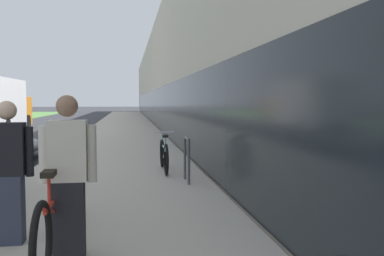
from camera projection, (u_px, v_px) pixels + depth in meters
The scene contains 8 objects.
sidewalk_slab at pixel (123, 129), 23.91m from camera, with size 3.73×70.00×0.14m.
storefront_facade at pixel (216, 80), 32.61m from camera, with size 10.01×70.00×6.45m.
tandem_bicycle at pixel (61, 210), 4.48m from camera, with size 0.52×2.82×0.92m.
person_rider at pixel (68, 177), 4.11m from camera, with size 0.54×0.21×1.59m.
person_bystander at pixel (9, 172), 4.56m from camera, with size 0.52×0.20×1.53m.
bike_rack_hoop at pixel (187, 155), 8.06m from camera, with size 0.05×0.60×0.84m.
cruiser_bike_nearest at pixel (164, 155), 9.28m from camera, with size 0.52×1.76×0.83m.
vintage_roadster_curbside at pixel (6, 148), 11.61m from camera, with size 1.84×3.94×0.91m.
Camera 1 is at (5.28, -3.16, 1.68)m, focal length 40.00 mm.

